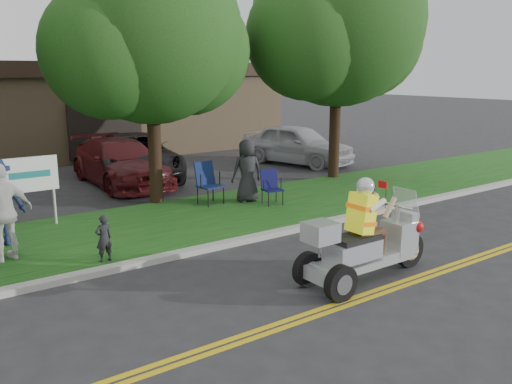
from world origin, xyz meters
TOP-DOWN VIEW (x-y plane):
  - ground at (0.00, 0.00)m, footprint 120.00×120.00m
  - centerline_near at (0.00, -0.58)m, footprint 60.00×0.10m
  - centerline_far at (0.00, -0.42)m, footprint 60.00×0.10m
  - curb at (0.00, 3.05)m, footprint 60.00×0.25m
  - grass_verge at (0.00, 5.20)m, footprint 60.00×4.00m
  - commercial_building at (2.00, 18.98)m, footprint 18.00×8.20m
  - tree_mid at (0.55, 7.23)m, footprint 5.88×4.80m
  - tree_right at (7.06, 7.03)m, footprint 6.86×5.60m
  - business_sign at (-2.90, 6.60)m, footprint 1.25×0.06m
  - trike_scooter at (1.06, 0.01)m, footprint 2.88×0.95m
  - lawn_chair_a at (1.57, 6.24)m, footprint 0.66×0.68m
  - lawn_chair_b at (2.94, 5.20)m, footprint 0.58×0.59m
  - spectator_adult_right at (-3.88, 4.57)m, footprint 1.19×0.73m
  - spectator_chair_b at (2.55, 5.77)m, footprint 0.95×0.73m
  - child_left at (-2.40, 3.40)m, footprint 0.35×0.25m
  - parked_car_mid at (1.50, 11.00)m, footprint 3.76×6.01m
  - parked_car_right at (0.80, 10.45)m, footprint 2.24×5.19m
  - parked_car_far_right at (8.00, 10.14)m, footprint 3.00×4.98m

SIDE VIEW (x-z plane):
  - ground at x=0.00m, z-range 0.00..0.00m
  - centerline_near at x=0.00m, z-range 0.00..0.01m
  - centerline_far at x=0.00m, z-range 0.00..0.01m
  - grass_verge at x=0.00m, z-range 0.01..0.11m
  - curb at x=0.00m, z-range 0.00..0.12m
  - child_left at x=-2.40m, z-range 0.10..1.02m
  - lawn_chair_b at x=2.94m, z-range 0.16..1.10m
  - trike_scooter at x=1.06m, z-range -0.28..1.60m
  - parked_car_right at x=0.80m, z-range 0.00..1.49m
  - lawn_chair_a at x=1.57m, z-range 0.18..1.32m
  - parked_car_mid at x=1.50m, z-range 0.00..1.55m
  - parked_car_far_right at x=8.00m, z-range 0.00..1.59m
  - spectator_chair_b at x=2.55m, z-range 0.10..1.83m
  - spectator_adult_right at x=-3.88m, z-range 0.10..1.99m
  - business_sign at x=-2.90m, z-range 0.38..2.13m
  - commercial_building at x=2.00m, z-range 0.01..4.01m
  - tree_mid at x=0.55m, z-range 0.91..7.96m
  - tree_right at x=7.06m, z-range 0.99..9.06m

